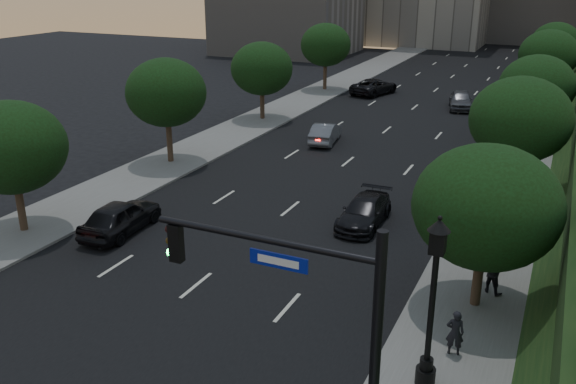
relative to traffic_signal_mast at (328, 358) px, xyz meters
The scene contains 24 objects.
ground 9.29m from the traffic_signal_mast, 165.91° to the left, with size 160.00×160.00×0.00m, color black.
road_surface 33.33m from the traffic_signal_mast, 104.46° to the left, with size 16.00×140.00×0.02m, color black.
sidewalk_right 32.34m from the traffic_signal_mast, 86.48° to the left, with size 4.50×140.00×0.15m, color slate.
sidewalk_left 37.22m from the traffic_signal_mast, 120.01° to the left, with size 4.50×140.00×0.15m, color slate.
office_block_filler 79.88m from the traffic_signal_mast, 115.43° to the left, with size 18.00×16.00×14.00m, color gray.
tree_right_a 10.28m from the traffic_signal_mast, 78.63° to the left, with size 5.20×5.20×6.24m.
tree_right_b 22.18m from the traffic_signal_mast, 84.76° to the left, with size 5.20×5.20×6.74m.
tree_right_c 35.14m from the traffic_signal_mast, 86.69° to the left, with size 5.20×5.20×6.24m.
tree_right_d 49.13m from the traffic_signal_mast, 87.64° to the left, with size 5.20×5.20×6.74m.
tree_right_e 64.11m from the traffic_signal_mast, 88.19° to the left, with size 5.20×5.20×6.24m.
tree_left_a 20.26m from the traffic_signal_mast, 156.50° to the left, with size 5.00×5.00×6.34m.
tree_left_b 27.37m from the traffic_signal_mast, 132.77° to the left, with size 5.00×5.00×6.71m.
tree_left_c 37.94m from the traffic_signal_mast, 119.32° to the left, with size 5.00×5.00×6.34m.
tree_left_d 50.62m from the traffic_signal_mast, 111.53° to the left, with size 5.00×5.00×6.71m.
traffic_signal_mast is the anchor object (origin of this frame).
street_lamp 4.97m from the traffic_signal_mast, 73.36° to the left, with size 0.64×0.64×5.62m.
sedan_near_left 17.71m from the traffic_signal_mast, 145.08° to the left, with size 1.91×4.74×1.62m, color black.
sedan_mid_left 31.06m from the traffic_signal_mast, 111.47° to the left, with size 1.54×4.41×1.45m, color slate.
sedan_far_left 49.18m from the traffic_signal_mast, 105.83° to the left, with size 2.60×5.64×1.57m, color black.
sedan_near_right 16.57m from the traffic_signal_mast, 104.77° to the left, with size 1.89×4.65×1.35m, color black.
sedan_far_right 44.40m from the traffic_signal_mast, 95.79° to the left, with size 1.94×4.82×1.64m, color #4E4F54.
pedestrian_a 7.36m from the traffic_signal_mast, 74.09° to the left, with size 0.57×0.38×1.57m, color black.
pedestrian_b 11.80m from the traffic_signal_mast, 77.66° to the left, with size 0.89×0.70×1.84m, color black.
pedestrian_c 14.61m from the traffic_signal_mast, 84.49° to the left, with size 0.98×0.41×1.67m, color black.
Camera 1 is at (12.28, -12.88, 11.92)m, focal length 38.00 mm.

